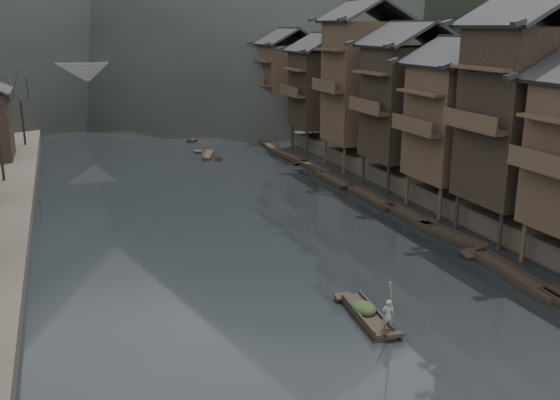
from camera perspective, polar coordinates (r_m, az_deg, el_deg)
name	(u,v)px	position (r m, az deg, el deg)	size (l,w,h in m)	color
water	(322,303)	(33.83, 3.85, -9.37)	(300.00, 300.00, 0.00)	black
right_bank	(449,133)	(83.97, 15.23, 5.95)	(40.00, 200.00, 1.80)	#2D2823
stilt_houses	(419,87)	(56.22, 12.59, 10.06)	(9.00, 67.60, 17.06)	black
moored_sampans	(350,187)	(56.76, 6.39, 1.20)	(3.14, 62.37, 0.47)	black
midriver_boats	(173,132)	(86.80, -9.76, 6.11)	(14.64, 37.79, 0.44)	black
stone_bridge	(141,86)	(101.26, -12.58, 10.11)	(40.00, 6.00, 9.00)	#4C4C4F
hero_sampan	(367,315)	(32.31, 7.92, -10.36)	(1.54, 5.35, 0.44)	black
cargo_heap	(364,302)	(32.24, 7.72, -9.25)	(1.17, 1.53, 0.70)	black
boatman	(388,311)	(30.48, 9.88, -9.95)	(0.58, 0.38, 1.60)	slate
bamboo_pole	(395,256)	(29.50, 10.46, -5.07)	(0.06, 0.06, 4.68)	#8C7A51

